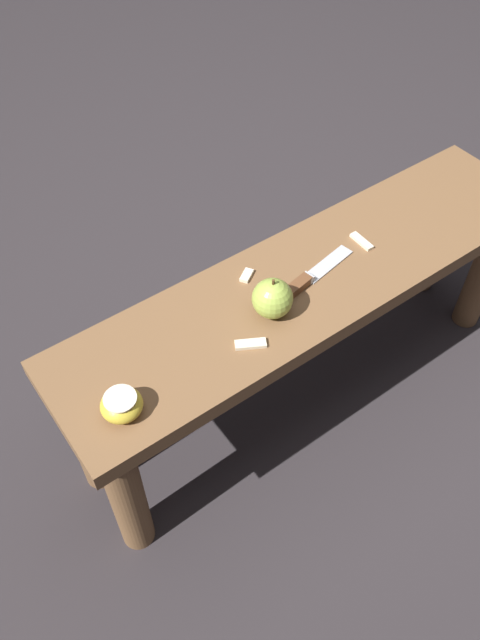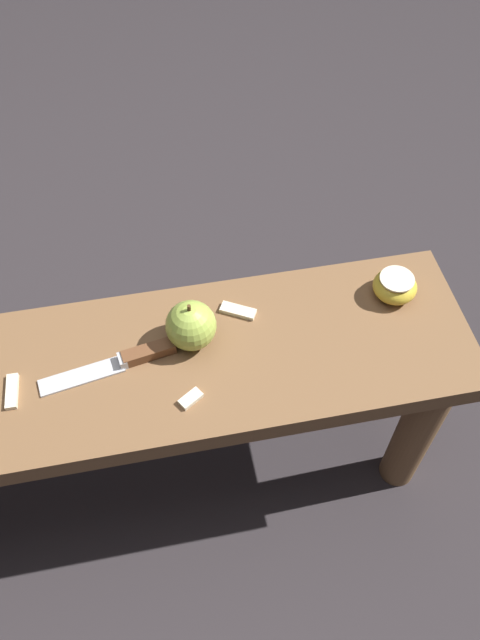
{
  "view_description": "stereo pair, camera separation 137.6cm",
  "coord_description": "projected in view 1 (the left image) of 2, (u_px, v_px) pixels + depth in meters",
  "views": [
    {
      "loc": [
        0.69,
        0.67,
        1.4
      ],
      "look_at": [
        0.23,
        0.03,
        0.48
      ],
      "focal_mm": 35.0,
      "sensor_mm": 36.0,
      "label": 1
    },
    {
      "loc": [
        0.11,
        -0.57,
        1.3
      ],
      "look_at": [
        0.23,
        0.03,
        0.48
      ],
      "focal_mm": 35.0,
      "sensor_mm": 36.0,
      "label": 2
    }
  ],
  "objects": [
    {
      "name": "apple_cut",
      "position": [
        122.0,
        405.0,
        1.1
      ],
      "size": [
        0.08,
        0.08,
        0.04
      ],
      "color": "gold",
      "rests_on": "wooden_bench"
    },
    {
      "name": "ground_plane",
      "position": [
        301.0,
        389.0,
        1.69
      ],
      "size": [
        8.0,
        8.0,
        0.0
      ],
      "primitive_type": "plane",
      "color": "#2D282B"
    },
    {
      "name": "wooden_bench",
      "position": [
        312.0,
        305.0,
        1.43
      ],
      "size": [
        1.23,
        0.3,
        0.44
      ],
      "color": "brown",
      "rests_on": "ground_plane"
    },
    {
      "name": "apple_slice_center",
      "position": [
        251.0,
        344.0,
        1.22
      ],
      "size": [
        0.06,
        0.05,
        0.01
      ],
      "color": "beige",
      "rests_on": "wooden_bench"
    },
    {
      "name": "apple_slice_near_bowl",
      "position": [
        247.0,
        275.0,
        1.34
      ],
      "size": [
        0.04,
        0.04,
        0.01
      ],
      "color": "beige",
      "rests_on": "wooden_bench"
    },
    {
      "name": "apple_whole",
      "position": [
        272.0,
        298.0,
        1.24
      ],
      "size": [
        0.08,
        0.08,
        0.09
      ],
      "color": "#9EB747",
      "rests_on": "wooden_bench"
    },
    {
      "name": "knife",
      "position": [
        305.0,
        281.0,
        1.32
      ],
      "size": [
        0.23,
        0.07,
        0.02
      ],
      "rotation": [
        0.0,
        0.0,
        -2.97
      ],
      "color": "#B7BABF",
      "rests_on": "wooden_bench"
    },
    {
      "name": "apple_slice_near_knife",
      "position": [
        362.0,
        241.0,
        1.41
      ],
      "size": [
        0.02,
        0.06,
        0.01
      ],
      "color": "beige",
      "rests_on": "wooden_bench"
    }
  ]
}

